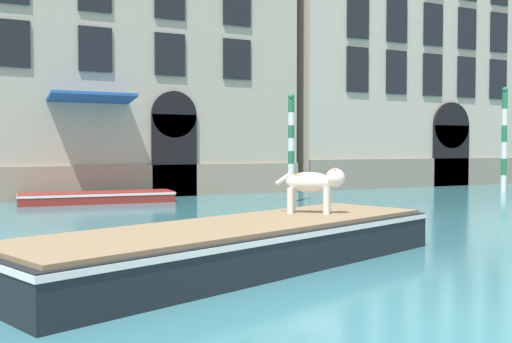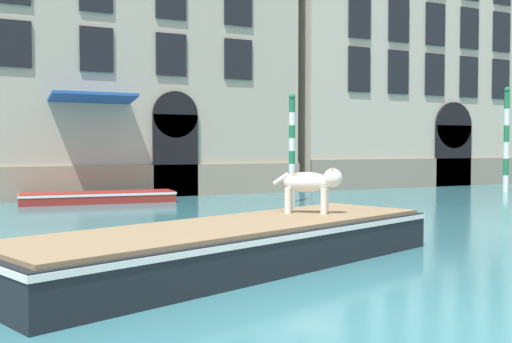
# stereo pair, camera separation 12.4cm
# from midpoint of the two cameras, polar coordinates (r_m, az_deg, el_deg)

# --- Properties ---
(ground_plane) EXTENTS (120.00, 120.00, 0.00)m
(ground_plane) POSITION_cam_midpoint_polar(r_m,az_deg,el_deg) (7.09, 20.42, -13.34)
(ground_plane) COLOR teal
(palazzo_left) EXTENTS (13.95, 7.40, 14.59)m
(palazzo_left) POSITION_cam_midpoint_polar(r_m,az_deg,el_deg) (26.17, -13.49, 14.15)
(palazzo_left) COLOR #B2A893
(palazzo_left) RESTS_ON ground_plane
(palazzo_right) EXTENTS (13.62, 6.13, 15.47)m
(palazzo_right) POSITION_cam_midpoint_polar(r_m,az_deg,el_deg) (32.62, 12.72, 12.57)
(palazzo_right) COLOR #BCB29E
(palazzo_right) RESTS_ON ground_plane
(boat_foreground) EXTENTS (8.06, 4.62, 0.70)m
(boat_foreground) POSITION_cam_midpoint_polar(r_m,az_deg,el_deg) (9.50, -1.84, -6.89)
(boat_foreground) COLOR black
(boat_foreground) RESTS_ON ground_plane
(dog_on_deck) EXTENTS (1.04, 0.90, 0.84)m
(dog_on_deck) POSITION_cam_midpoint_polar(r_m,az_deg,el_deg) (10.84, 5.23, -1.09)
(dog_on_deck) COLOR silver
(dog_on_deck) RESTS_ON boat_foreground
(boat_moored_near_palazzo) EXTENTS (5.22, 1.90, 0.36)m
(boat_moored_near_palazzo) POSITION_cam_midpoint_polar(r_m,az_deg,el_deg) (21.08, -15.03, -2.36)
(boat_moored_near_palazzo) COLOR maroon
(boat_moored_near_palazzo) RESTS_ON ground_plane
(mooring_pole_0) EXTENTS (0.22, 0.22, 3.73)m
(mooring_pole_0) POSITION_cam_midpoint_polar(r_m,az_deg,el_deg) (20.55, 3.20, 2.30)
(mooring_pole_0) COLOR white
(mooring_pole_0) RESTS_ON ground_plane
(mooring_pole_2) EXTENTS (0.23, 0.23, 4.42)m
(mooring_pole_2) POSITION_cam_midpoint_polar(r_m,az_deg,el_deg) (27.41, 22.44, 2.87)
(mooring_pole_2) COLOR white
(mooring_pole_2) RESTS_ON ground_plane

